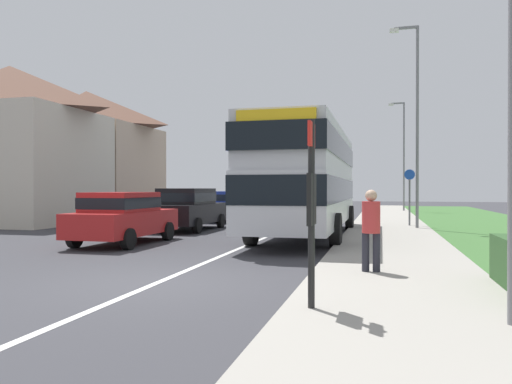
# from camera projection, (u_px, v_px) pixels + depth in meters

# --- Properties ---
(ground_plane) EXTENTS (120.00, 120.00, 0.00)m
(ground_plane) POSITION_uv_depth(u_px,v_px,m) (159.00, 282.00, 8.90)
(ground_plane) COLOR #38383D
(lane_marking_centre) EXTENTS (0.14, 60.00, 0.01)m
(lane_marking_centre) POSITION_uv_depth(u_px,v_px,m) (263.00, 239.00, 16.65)
(lane_marking_centre) COLOR silver
(lane_marking_centre) RESTS_ON ground_plane
(pavement_near_side) EXTENTS (3.20, 68.00, 0.12)m
(pavement_near_side) POSITION_uv_depth(u_px,v_px,m) (393.00, 247.00, 13.68)
(pavement_near_side) COLOR #9E998E
(pavement_near_side) RESTS_ON ground_plane
(double_decker_bus) EXTENTS (2.80, 10.82, 3.70)m
(double_decker_bus) POSITION_uv_depth(u_px,v_px,m) (307.00, 176.00, 17.21)
(double_decker_bus) COLOR #BCBCC1
(double_decker_bus) RESTS_ON ground_plane
(parked_car_red) EXTENTS (1.89, 4.19, 1.58)m
(parked_car_red) POSITION_uv_depth(u_px,v_px,m) (123.00, 215.00, 14.99)
(parked_car_red) COLOR #B21E1E
(parked_car_red) RESTS_ON ground_plane
(parked_car_black) EXTENTS (2.01, 4.52, 1.70)m
(parked_car_black) POSITION_uv_depth(u_px,v_px,m) (188.00, 207.00, 20.08)
(parked_car_black) COLOR black
(parked_car_black) RESTS_ON ground_plane
(parked_car_blue) EXTENTS (1.87, 3.99, 1.56)m
(parked_car_blue) POSITION_uv_depth(u_px,v_px,m) (229.00, 205.00, 25.44)
(parked_car_blue) COLOR navy
(parked_car_blue) RESTS_ON ground_plane
(pedestrian_at_stop) EXTENTS (0.34, 0.34, 1.67)m
(pedestrian_at_stop) POSITION_uv_depth(u_px,v_px,m) (371.00, 226.00, 9.31)
(pedestrian_at_stop) COLOR #23232D
(pedestrian_at_stop) RESTS_ON ground_plane
(bus_stop_sign) EXTENTS (0.09, 0.52, 2.60)m
(bus_stop_sign) POSITION_uv_depth(u_px,v_px,m) (311.00, 200.00, 6.48)
(bus_stop_sign) COLOR black
(bus_stop_sign) RESTS_ON ground_plane
(cycle_route_sign) EXTENTS (0.44, 0.08, 2.52)m
(cycle_route_sign) POSITION_uv_depth(u_px,v_px,m) (410.00, 195.00, 21.10)
(cycle_route_sign) COLOR slate
(cycle_route_sign) RESTS_ON ground_plane
(street_lamp_mid) EXTENTS (1.14, 0.20, 8.23)m
(street_lamp_mid) POSITION_uv_depth(u_px,v_px,m) (415.00, 115.00, 19.78)
(street_lamp_mid) COLOR slate
(street_lamp_mid) RESTS_ON ground_plane
(street_lamp_far) EXTENTS (1.14, 0.20, 7.93)m
(street_lamp_far) POSITION_uv_depth(u_px,v_px,m) (402.00, 150.00, 35.57)
(street_lamp_far) COLOR slate
(street_lamp_far) RESTS_ON ground_plane
(house_terrace_far_side) EXTENTS (7.75, 12.73, 7.69)m
(house_terrace_far_side) POSITION_uv_depth(u_px,v_px,m) (52.00, 150.00, 27.13)
(house_terrace_far_side) COLOR beige
(house_terrace_far_side) RESTS_ON ground_plane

